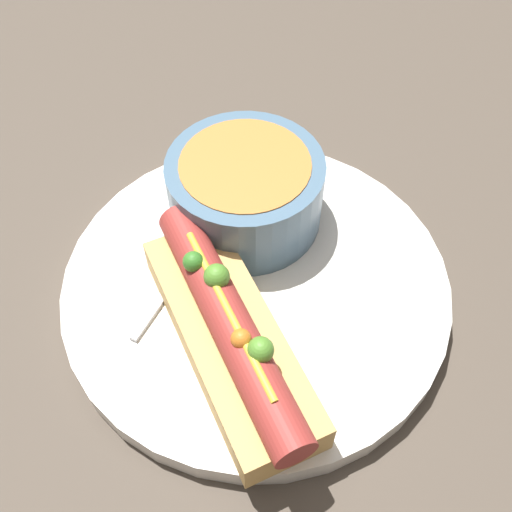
{
  "coord_description": "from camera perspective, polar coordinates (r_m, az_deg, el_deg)",
  "views": [
    {
      "loc": [
        0.15,
        -0.2,
        0.39
      ],
      "look_at": [
        0.0,
        0.0,
        0.05
      ],
      "focal_mm": 42.0,
      "sensor_mm": 36.0,
      "label": 1
    }
  ],
  "objects": [
    {
      "name": "hot_dog",
      "position": [
        0.4,
        -2.52,
        -7.24
      ],
      "size": [
        0.19,
        0.14,
        0.06
      ],
      "rotation": [
        0.0,
        0.0,
        -0.48
      ],
      "color": "tan",
      "rests_on": "dinner_plate"
    },
    {
      "name": "soup_bowl",
      "position": [
        0.46,
        -1.01,
        6.43
      ],
      "size": [
        0.12,
        0.12,
        0.06
      ],
      "color": "slate",
      "rests_on": "dinner_plate"
    },
    {
      "name": "dinner_plate",
      "position": [
        0.45,
        0.0,
        -2.9
      ],
      "size": [
        0.29,
        0.29,
        0.02
      ],
      "color": "white",
      "rests_on": "ground_plane"
    },
    {
      "name": "spoon",
      "position": [
        0.47,
        -4.17,
        2.98
      ],
      "size": [
        0.04,
        0.15,
        0.01
      ],
      "rotation": [
        0.0,
        0.0,
        1.76
      ],
      "color": "#B7B7BC",
      "rests_on": "dinner_plate"
    },
    {
      "name": "ground_plane",
      "position": [
        0.46,
        0.0,
        -3.59
      ],
      "size": [
        4.0,
        4.0,
        0.0
      ],
      "primitive_type": "plane",
      "color": "#4C4238"
    }
  ]
}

